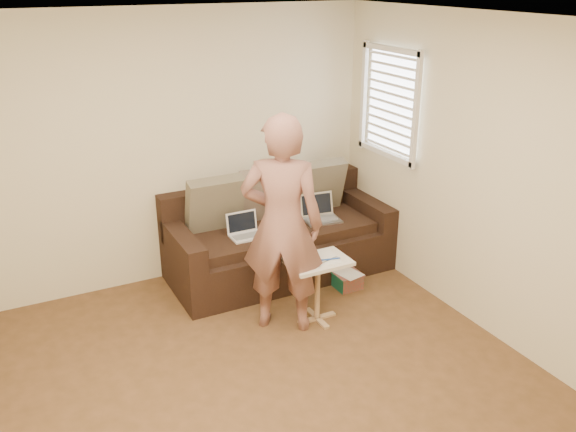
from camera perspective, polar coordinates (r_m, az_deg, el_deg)
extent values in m
plane|color=#50391E|center=(4.60, -0.94, -16.78)|extent=(4.50, 4.50, 0.00)
plane|color=white|center=(3.59, -1.21, 17.55)|extent=(4.50, 4.50, 0.00)
plane|color=beige|center=(5.90, -10.80, 6.11)|extent=(4.00, 0.00, 4.00)
plane|color=beige|center=(5.06, 19.73, 2.50)|extent=(0.00, 4.50, 4.50)
imported|color=#8E4D51|center=(4.99, -0.56, -0.83)|extent=(0.83, 0.77, 1.88)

